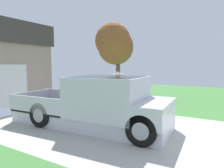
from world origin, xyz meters
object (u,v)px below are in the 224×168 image
Objects in this scene: person_with_hat at (118,90)px; handbag at (125,113)px; front_yard_tree at (114,44)px; pickup_truck at (102,104)px.

handbag is (0.03, -0.32, -0.86)m from person_with_hat.
person_with_hat is 0.92m from handbag.
front_yard_tree is at bearing 36.69° from handbag.
pickup_truck is 5.77m from front_yard_tree.
front_yard_tree is at bearing 173.39° from person_with_hat.
front_yard_tree is at bearing -157.79° from pickup_truck.
person_with_hat is at bearing 94.98° from handbag.
handbag is 0.10× the size of front_yard_tree.
pickup_truck is at bearing 179.40° from handbag.
handbag is at bearing 55.99° from person_with_hat.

